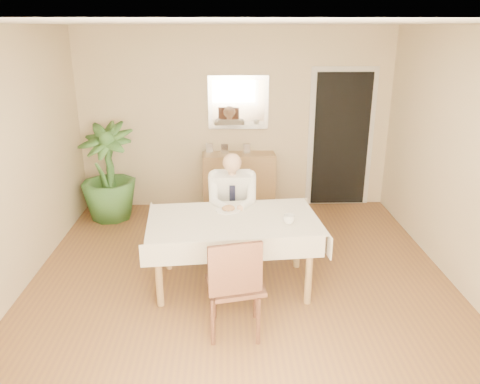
{
  "coord_description": "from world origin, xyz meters",
  "views": [
    {
      "loc": [
        -0.14,
        -4.22,
        2.57
      ],
      "look_at": [
        0.0,
        0.35,
        0.95
      ],
      "focal_mm": 35.0,
      "sensor_mm": 36.0,
      "label": 1
    }
  ],
  "objects_px": {
    "chair_far": "(232,211)",
    "coffee_mug": "(289,219)",
    "dining_table": "(233,226)",
    "sideboard": "(239,181)",
    "chair_near": "(235,282)",
    "seated_man": "(232,203)",
    "potted_palm": "(108,172)"
  },
  "relations": [
    {
      "from": "dining_table",
      "to": "chair_far",
      "type": "distance_m",
      "value": 0.9
    },
    {
      "from": "seated_man",
      "to": "chair_far",
      "type": "bearing_deg",
      "value": 90.0
    },
    {
      "from": "chair_near",
      "to": "potted_palm",
      "type": "bearing_deg",
      "value": 108.97
    },
    {
      "from": "coffee_mug",
      "to": "potted_palm",
      "type": "bearing_deg",
      "value": 137.84
    },
    {
      "from": "seated_man",
      "to": "potted_palm",
      "type": "distance_m",
      "value": 2.14
    },
    {
      "from": "dining_table",
      "to": "chair_near",
      "type": "distance_m",
      "value": 0.88
    },
    {
      "from": "chair_near",
      "to": "sideboard",
      "type": "distance_m",
      "value": 3.09
    },
    {
      "from": "dining_table",
      "to": "sideboard",
      "type": "relative_size",
      "value": 1.72
    },
    {
      "from": "chair_far",
      "to": "potted_palm",
      "type": "xyz_separation_m",
      "value": [
        -1.7,
        1.01,
        0.19
      ]
    },
    {
      "from": "chair_near",
      "to": "coffee_mug",
      "type": "bearing_deg",
      "value": 40.96
    },
    {
      "from": "chair_far",
      "to": "coffee_mug",
      "type": "xyz_separation_m",
      "value": [
        0.54,
        -1.02,
        0.31
      ]
    },
    {
      "from": "dining_table",
      "to": "potted_palm",
      "type": "distance_m",
      "value": 2.54
    },
    {
      "from": "chair_near",
      "to": "sideboard",
      "type": "relative_size",
      "value": 0.91
    },
    {
      "from": "sideboard",
      "to": "potted_palm",
      "type": "relative_size",
      "value": 0.78
    },
    {
      "from": "potted_palm",
      "to": "sideboard",
      "type": "bearing_deg",
      "value": 10.14
    },
    {
      "from": "chair_far",
      "to": "potted_palm",
      "type": "bearing_deg",
      "value": 150.28
    },
    {
      "from": "seated_man",
      "to": "coffee_mug",
      "type": "height_order",
      "value": "seated_man"
    },
    {
      "from": "potted_palm",
      "to": "chair_far",
      "type": "bearing_deg",
      "value": -30.73
    },
    {
      "from": "dining_table",
      "to": "potted_palm",
      "type": "bearing_deg",
      "value": 127.03
    },
    {
      "from": "chair_far",
      "to": "coffee_mug",
      "type": "relative_size",
      "value": 7.64
    },
    {
      "from": "chair_far",
      "to": "sideboard",
      "type": "distance_m",
      "value": 1.34
    },
    {
      "from": "seated_man",
      "to": "sideboard",
      "type": "xyz_separation_m",
      "value": [
        0.12,
        1.62,
        -0.27
      ]
    },
    {
      "from": "dining_table",
      "to": "sideboard",
      "type": "bearing_deg",
      "value": 82.0
    },
    {
      "from": "chair_far",
      "to": "chair_near",
      "type": "xyz_separation_m",
      "value": [
        -0.0,
        -1.75,
        0.05
      ]
    },
    {
      "from": "dining_table",
      "to": "seated_man",
      "type": "distance_m",
      "value": 0.59
    },
    {
      "from": "chair_far",
      "to": "potted_palm",
      "type": "height_order",
      "value": "potted_palm"
    },
    {
      "from": "seated_man",
      "to": "chair_near",
      "type": "bearing_deg",
      "value": -90.04
    },
    {
      "from": "coffee_mug",
      "to": "potted_palm",
      "type": "height_order",
      "value": "potted_palm"
    },
    {
      "from": "seated_man",
      "to": "coffee_mug",
      "type": "relative_size",
      "value": 11.01
    },
    {
      "from": "dining_table",
      "to": "coffee_mug",
      "type": "xyz_separation_m",
      "value": [
        0.54,
        -0.14,
        0.13
      ]
    },
    {
      "from": "dining_table",
      "to": "potted_palm",
      "type": "height_order",
      "value": "potted_palm"
    },
    {
      "from": "chair_near",
      "to": "seated_man",
      "type": "bearing_deg",
      "value": 77.35
    }
  ]
}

